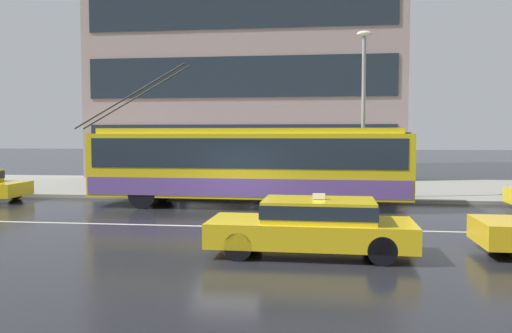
# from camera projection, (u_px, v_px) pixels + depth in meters

# --- Properties ---
(ground_plane) EXTENTS (160.00, 160.00, 0.00)m
(ground_plane) POSITION_uv_depth(u_px,v_px,m) (231.00, 220.00, 16.55)
(ground_plane) COLOR black
(sidewalk_slab) EXTENTS (80.00, 10.00, 0.14)m
(sidewalk_slab) POSITION_uv_depth(u_px,v_px,m) (265.00, 187.00, 26.28)
(sidewalk_slab) COLOR gray
(sidewalk_slab) RESTS_ON ground_plane
(lane_centre_line) EXTENTS (72.00, 0.14, 0.01)m
(lane_centre_line) POSITION_uv_depth(u_px,v_px,m) (224.00, 227.00, 15.36)
(lane_centre_line) COLOR silver
(lane_centre_line) RESTS_ON ground_plane
(trolleybus) EXTENTS (12.76, 2.75, 5.41)m
(trolleybus) POSITION_uv_depth(u_px,v_px,m) (249.00, 164.00, 19.63)
(trolleybus) COLOR yellow
(trolleybus) RESTS_ON ground_plane
(taxi_oncoming_near) EXTENTS (4.63, 1.87, 1.39)m
(taxi_oncoming_near) POSITION_uv_depth(u_px,v_px,m) (314.00, 224.00, 11.76)
(taxi_oncoming_near) COLOR yellow
(taxi_oncoming_near) RESTS_ON ground_plane
(bus_shelter) EXTENTS (3.64, 1.80, 2.62)m
(bus_shelter) POSITION_uv_depth(u_px,v_px,m) (219.00, 148.00, 23.81)
(bus_shelter) COLOR gray
(bus_shelter) RESTS_ON sidewalk_slab
(pedestrian_at_shelter) EXTENTS (1.32, 1.32, 1.98)m
(pedestrian_at_shelter) POSITION_uv_depth(u_px,v_px,m) (288.00, 157.00, 24.08)
(pedestrian_at_shelter) COLOR black
(pedestrian_at_shelter) RESTS_ON sidewalk_slab
(pedestrian_approaching_curb) EXTENTS (1.04, 1.04, 1.99)m
(pedestrian_approaching_curb) POSITION_uv_depth(u_px,v_px,m) (339.00, 158.00, 22.81)
(pedestrian_approaching_curb) COLOR black
(pedestrian_approaching_curb) RESTS_ON sidewalk_slab
(pedestrian_walking_past) EXTENTS (1.15, 1.15, 1.98)m
(pedestrian_walking_past) POSITION_uv_depth(u_px,v_px,m) (347.00, 158.00, 23.44)
(pedestrian_walking_past) COLOR navy
(pedestrian_walking_past) RESTS_ON sidewalk_slab
(pedestrian_waiting_by_pole) EXTENTS (1.29, 1.29, 1.96)m
(pedestrian_waiting_by_pole) POSITION_uv_depth(u_px,v_px,m) (280.00, 160.00, 22.10)
(pedestrian_waiting_by_pole) COLOR navy
(pedestrian_waiting_by_pole) RESTS_ON sidewalk_slab
(street_lamp) EXTENTS (0.60, 0.32, 6.75)m
(street_lamp) POSITION_uv_depth(u_px,v_px,m) (364.00, 100.00, 21.00)
(street_lamp) COLOR gray
(street_lamp) RESTS_ON sidewalk_slab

